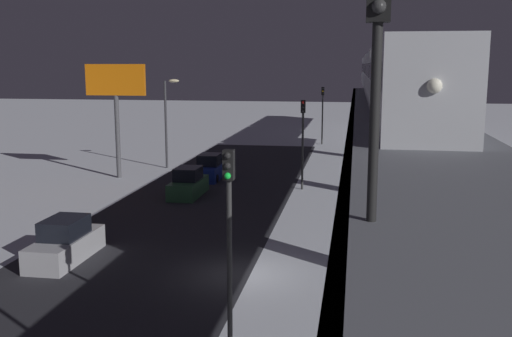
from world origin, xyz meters
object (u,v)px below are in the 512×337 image
object	(u,v)px
traffic_light_mid	(303,131)
sedan_silver_2	(65,243)
traffic_light_near	(229,223)
commercial_billboard	(116,91)
sedan_blue	(210,169)
subway_train	(382,72)
rail_signal	(377,47)
sedan_green	(188,184)
traffic_light_far	(323,107)

from	to	relation	value
traffic_light_mid	sedan_silver_2	bearing A→B (deg)	61.93
traffic_light_near	commercial_billboard	distance (m)	30.94
sedan_blue	traffic_light_mid	world-z (taller)	traffic_light_mid
subway_train	sedan_silver_2	distance (m)	34.66
rail_signal	sedan_green	world-z (taller)	rail_signal
traffic_light_mid	traffic_light_far	world-z (taller)	same
subway_train	sedan_green	world-z (taller)	subway_train
commercial_billboard	rail_signal	bearing A→B (deg)	118.44
subway_train	sedan_green	xyz separation A→B (m)	(13.35, 16.22, -7.37)
sedan_green	sedan_silver_2	world-z (taller)	same
subway_train	rail_signal	xyz separation A→B (m)	(1.91, 45.25, 0.95)
sedan_silver_2	traffic_light_near	xyz separation A→B (m)	(-9.30, 7.50, 3.40)
traffic_light_mid	commercial_billboard	xyz separation A→B (m)	(14.76, -2.12, 2.63)
subway_train	traffic_light_near	world-z (taller)	subway_train
rail_signal	sedan_silver_2	size ratio (longest dim) A/B	0.85
sedan_silver_2	sedan_green	bearing A→B (deg)	-97.29
traffic_light_near	traffic_light_far	bearing A→B (deg)	-90.00
sedan_green	traffic_light_far	size ratio (longest dim) A/B	0.70
subway_train	traffic_light_mid	distance (m)	14.67
sedan_green	traffic_light_far	world-z (taller)	traffic_light_far
sedan_silver_2	subway_train	bearing A→B (deg)	-116.57
subway_train	sedan_green	size ratio (longest dim) A/B	16.61
sedan_blue	sedan_green	xyz separation A→B (m)	(0.00, 6.12, 0.01)
sedan_green	traffic_light_far	xyz separation A→B (m)	(-7.50, -28.31, 3.40)
sedan_blue	traffic_light_mid	size ratio (longest dim) A/B	0.69
traffic_light_near	traffic_light_far	distance (m)	49.88
rail_signal	traffic_light_far	distance (m)	57.68
sedan_green	traffic_light_mid	xyz separation A→B (m)	(-7.50, -3.37, 3.40)
sedan_green	sedan_silver_2	bearing A→B (deg)	82.71
traffic_light_near	sedan_blue	bearing A→B (deg)	-74.84
rail_signal	sedan_blue	distance (m)	37.88
rail_signal	sedan_blue	world-z (taller)	rail_signal
rail_signal	subway_train	bearing A→B (deg)	-92.42
sedan_green	commercial_billboard	bearing A→B (deg)	-37.13
subway_train	traffic_light_near	size ratio (longest dim) A/B	11.57
sedan_green	commercial_billboard	distance (m)	10.92
traffic_light_near	commercial_billboard	bearing A→B (deg)	-61.39
sedan_silver_2	traffic_light_near	size ratio (longest dim) A/B	0.74
subway_train	traffic_light_mid	xyz separation A→B (m)	(5.85, 12.85, -3.97)
sedan_blue	commercial_billboard	size ratio (longest dim) A/B	0.49
sedan_green	traffic_light_near	bearing A→B (deg)	109.18
subway_train	traffic_light_mid	size ratio (longest dim) A/B	11.57
sedan_silver_2	commercial_billboard	size ratio (longest dim) A/B	0.53
sedan_blue	traffic_light_near	distance (m)	28.89
sedan_green	traffic_light_far	distance (m)	29.49
traffic_light_far	rail_signal	bearing A→B (deg)	93.93
sedan_silver_2	traffic_light_mid	bearing A→B (deg)	-118.07
subway_train	traffic_light_near	distance (m)	38.44
traffic_light_mid	commercial_billboard	bearing A→B (deg)	-8.19
sedan_silver_2	rail_signal	bearing A→B (deg)	131.51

